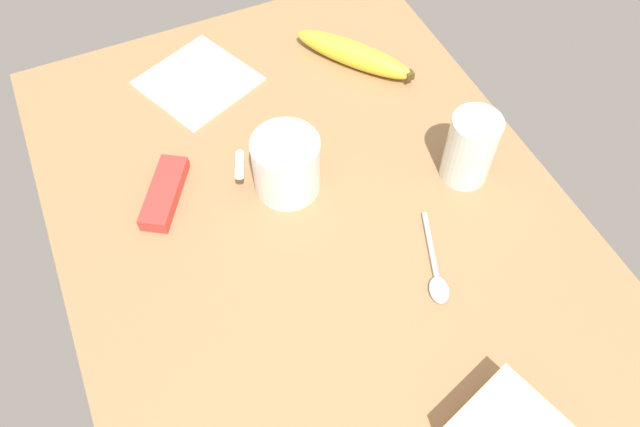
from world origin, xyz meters
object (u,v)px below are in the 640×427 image
snack_bar (165,193)px  coffee_mug_black (286,164)px  spoon (435,271)px  paper_napkin (198,81)px  banana (354,54)px  glass_of_milk (468,149)px

snack_bar → coffee_mug_black: bearing=105.2°
spoon → paper_napkin: 46.39cm
banana → paper_napkin: bearing=-104.9°
coffee_mug_black → glass_of_milk: glass_of_milk is taller
banana → coffee_mug_black: bearing=-46.3°
banana → paper_napkin: 24.10cm
coffee_mug_black → spoon: (19.77, 11.28, -4.03)cm
spoon → paper_napkin: spoon is taller
glass_of_milk → spoon: (12.25, -11.27, -4.14)cm
coffee_mug_black → snack_bar: coffee_mug_black is taller
paper_napkin → snack_bar: bearing=-29.1°
glass_of_milk → paper_napkin: bearing=-138.7°
spoon → coffee_mug_black: bearing=-150.3°
banana → paper_napkin: size_ratio=1.24×
glass_of_milk → snack_bar: bearing=-107.8°
coffee_mug_black → glass_of_milk: bearing=71.5°
spoon → banana: bearing=169.2°
glass_of_milk → banana: bearing=-170.5°
coffee_mug_black → banana: (-17.53, 18.36, -2.48)cm
coffee_mug_black → paper_napkin: bearing=-168.4°
coffee_mug_black → paper_napkin: 24.58cm
coffee_mug_black → spoon: bearing=29.7°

